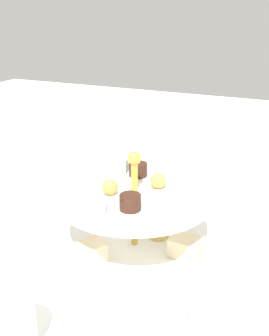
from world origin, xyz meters
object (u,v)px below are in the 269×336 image
object	(u,v)px
water_glass_mid_back	(217,322)
water_glass_short_left	(7,328)
tiered_serving_stand	(135,223)
water_glass_tall_right	(121,156)

from	to	relation	value
water_glass_mid_back	water_glass_short_left	bearing A→B (deg)	113.96
tiered_serving_stand	water_glass_tall_right	bearing A→B (deg)	30.02
tiered_serving_stand	water_glass_short_left	bearing A→B (deg)	169.77
water_glass_tall_right	water_glass_mid_back	distance (m)	0.47
water_glass_tall_right	water_glass_mid_back	size ratio (longest dim) A/B	1.54
tiered_serving_stand	water_glass_short_left	xyz separation A→B (m)	(-0.25, 0.04, -0.01)
tiered_serving_stand	water_glass_short_left	world-z (taller)	tiered_serving_stand
water_glass_mid_back	water_glass_tall_right	bearing A→B (deg)	38.06
water_glass_tall_right	water_glass_short_left	size ratio (longest dim) A/B	1.82
water_glass_short_left	water_glass_mid_back	bearing A→B (deg)	-66.04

